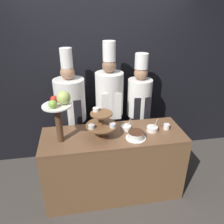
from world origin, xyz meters
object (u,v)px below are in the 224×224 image
(serving_bowl_near, at_px, (152,129))
(chef_left, at_px, (71,111))
(serving_bowl_far, at_px, (126,128))
(fruit_pedestal, at_px, (60,108))
(chef_center_right, at_px, (139,106))
(chef_center_left, at_px, (109,105))
(cake_round, at_px, (136,135))
(cup_white, at_px, (167,127))
(tiered_stand, at_px, (101,123))

(serving_bowl_near, distance_m, chef_left, 1.15)
(serving_bowl_near, xyz_separation_m, serving_bowl_far, (-0.31, 0.09, -0.00))
(serving_bowl_far, bearing_deg, serving_bowl_near, -15.49)
(serving_bowl_far, relative_size, chef_left, 0.09)
(fruit_pedestal, bearing_deg, chef_center_right, 30.15)
(chef_center_left, bearing_deg, chef_left, -180.00)
(chef_center_right, bearing_deg, fruit_pedestal, -149.85)
(cake_round, xyz_separation_m, chef_left, (-0.74, 0.72, 0.03))
(cup_white, height_order, serving_bowl_far, serving_bowl_far)
(tiered_stand, xyz_separation_m, chef_center_left, (0.19, 0.62, -0.05))
(chef_left, xyz_separation_m, chef_center_right, (0.98, 0.00, -0.01))
(serving_bowl_near, height_order, chef_left, chef_left)
(tiered_stand, xyz_separation_m, cake_round, (0.39, -0.10, -0.14))
(fruit_pedestal, xyz_separation_m, chef_left, (0.10, 0.63, -0.34))
(serving_bowl_far, bearing_deg, chef_center_right, 58.55)
(tiered_stand, bearing_deg, serving_bowl_near, 2.04)
(tiered_stand, distance_m, serving_bowl_far, 0.37)
(cake_round, height_order, chef_center_right, chef_center_right)
(chef_left, relative_size, chef_center_left, 0.96)
(serving_bowl_far, xyz_separation_m, chef_left, (-0.67, 0.51, 0.04))
(chef_center_right, bearing_deg, tiered_stand, -135.69)
(cake_round, relative_size, chef_left, 0.13)
(chef_left, bearing_deg, serving_bowl_near, -31.20)
(fruit_pedestal, relative_size, chef_center_left, 0.31)
(cake_round, bearing_deg, fruit_pedestal, 173.47)
(chef_center_right, bearing_deg, cake_round, -108.71)
(serving_bowl_far, relative_size, chef_center_left, 0.08)
(cake_round, bearing_deg, chef_left, 135.67)
(tiered_stand, distance_m, cup_white, 0.84)
(fruit_pedestal, distance_m, chef_center_left, 0.94)
(chef_left, bearing_deg, cup_white, -26.28)
(fruit_pedestal, relative_size, chef_left, 0.33)
(serving_bowl_far, height_order, chef_center_left, chef_center_left)
(chef_center_left, bearing_deg, serving_bowl_far, -75.92)
(cake_round, xyz_separation_m, cup_white, (0.44, 0.14, -0.01))
(fruit_pedestal, relative_size, cake_round, 2.51)
(tiered_stand, height_order, cake_round, tiered_stand)
(chef_left, bearing_deg, chef_center_left, 0.00)
(serving_bowl_far, bearing_deg, cup_white, -8.04)
(serving_bowl_near, distance_m, chef_center_left, 0.75)
(fruit_pedestal, relative_size, chef_center_right, 0.34)
(cup_white, distance_m, chef_center_right, 0.61)
(tiered_stand, distance_m, fruit_pedestal, 0.50)
(serving_bowl_near, bearing_deg, tiered_stand, -177.96)
(cake_round, relative_size, chef_center_right, 0.14)
(tiered_stand, height_order, serving_bowl_near, tiered_stand)
(serving_bowl_far, xyz_separation_m, chef_center_right, (0.31, 0.51, 0.04))
(serving_bowl_near, height_order, serving_bowl_far, serving_bowl_near)
(cup_white, bearing_deg, chef_center_right, 108.25)
(tiered_stand, relative_size, serving_bowl_far, 2.35)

